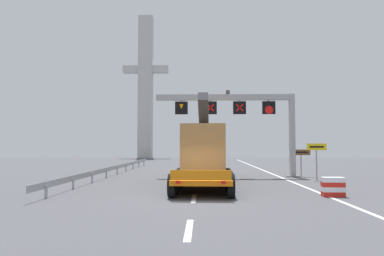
% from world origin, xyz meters
% --- Properties ---
extents(ground, '(112.00, 112.00, 0.00)m').
position_xyz_m(ground, '(0.00, 0.00, 0.00)').
color(ground, '#4C4C51').
extents(lane_markings, '(0.20, 66.84, 0.01)m').
position_xyz_m(lane_markings, '(-0.08, 26.12, 0.01)').
color(lane_markings, silver).
rests_on(lane_markings, ground).
extents(edge_line_right, '(0.20, 63.00, 0.01)m').
position_xyz_m(edge_line_right, '(6.20, 12.00, 0.01)').
color(edge_line_right, silver).
rests_on(edge_line_right, ground).
extents(overhead_lane_gantry, '(10.97, 0.90, 6.68)m').
position_xyz_m(overhead_lane_gantry, '(3.38, 11.02, 5.14)').
color(overhead_lane_gantry, '#9EA0A5').
rests_on(overhead_lane_gantry, ground).
extents(heavy_haul_truck_orange, '(3.39, 14.13, 5.30)m').
position_xyz_m(heavy_haul_truck_orange, '(0.49, 7.38, 1.99)').
color(heavy_haul_truck_orange, orange).
rests_on(heavy_haul_truck_orange, ground).
extents(exit_sign_yellow, '(1.34, 0.15, 2.53)m').
position_xyz_m(exit_sign_yellow, '(8.16, 8.21, 1.89)').
color(exit_sign_yellow, '#9EA0A5').
rests_on(exit_sign_yellow, ground).
extents(tourist_info_sign_brown, '(1.40, 0.15, 2.09)m').
position_xyz_m(tourist_info_sign_brown, '(7.93, 11.14, 1.58)').
color(tourist_info_sign_brown, '#9EA0A5').
rests_on(tourist_info_sign_brown, ground).
extents(crash_barrier_striped, '(1.02, 0.55, 0.90)m').
position_xyz_m(crash_barrier_striped, '(6.43, 0.66, 0.45)').
color(crash_barrier_striped, red).
rests_on(crash_barrier_striped, ground).
extents(guardrail_left, '(0.13, 29.61, 0.76)m').
position_xyz_m(guardrail_left, '(-6.81, 12.81, 0.56)').
color(guardrail_left, '#999EA3').
rests_on(guardrail_left, ground).
extents(bridge_pylon_distant, '(9.00, 2.00, 28.44)m').
position_xyz_m(bridge_pylon_distant, '(-11.01, 52.71, 14.60)').
color(bridge_pylon_distant, '#B7B7B2').
rests_on(bridge_pylon_distant, ground).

